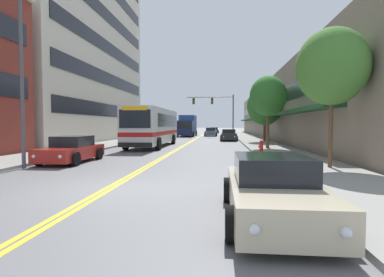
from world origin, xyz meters
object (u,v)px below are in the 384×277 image
(car_navy_moving_second, at_px, (214,130))
(traffic_signal_mast, at_px, (217,107))
(car_dark_grey_parked_left_near, at_px, (163,134))
(car_red_parked_left_mid, at_px, (72,150))
(box_truck, at_px, (187,126))
(street_tree_right_far, at_px, (265,106))
(car_champagne_parked_right_foreground, at_px, (273,190))
(street_tree_right_mid, at_px, (268,96))
(car_slate_blue_moving_lead, at_px, (211,132))
(street_tree_right_near, at_px, (332,67))
(fire_hydrant, at_px, (261,146))
(car_charcoal_parked_right_mid, at_px, (229,135))
(city_bus, at_px, (154,126))
(street_lamp_left_near, at_px, (28,50))

(car_navy_moving_second, distance_m, traffic_signal_mast, 20.83)
(car_dark_grey_parked_left_near, height_order, car_red_parked_left_mid, car_dark_grey_parked_left_near)
(car_dark_grey_parked_left_near, height_order, box_truck, box_truck)
(traffic_signal_mast, distance_m, street_tree_right_far, 15.01)
(car_champagne_parked_right_foreground, xyz_separation_m, traffic_signal_mast, (-1.71, 39.52, 4.04))
(street_tree_right_mid, xyz_separation_m, street_tree_right_far, (0.91, 8.14, -0.27))
(car_slate_blue_moving_lead, relative_size, traffic_signal_mast, 0.64)
(car_champagne_parked_right_foreground, bearing_deg, street_tree_right_far, 82.31)
(street_tree_right_near, relative_size, fire_hydrant, 7.15)
(car_red_parked_left_mid, bearing_deg, car_champagne_parked_right_foreground, -44.06)
(fire_hydrant, bearing_deg, street_tree_right_near, -72.09)
(car_charcoal_parked_right_mid, relative_size, car_slate_blue_moving_lead, 1.00)
(street_tree_right_mid, bearing_deg, box_truck, 109.74)
(car_slate_blue_moving_lead, relative_size, car_navy_moving_second, 1.05)
(car_charcoal_parked_right_mid, bearing_deg, box_truck, 116.41)
(car_red_parked_left_mid, bearing_deg, box_truck, 86.41)
(car_slate_blue_moving_lead, bearing_deg, car_red_parked_left_mid, -99.63)
(city_bus, bearing_deg, box_truck, 88.92)
(fire_hydrant, bearing_deg, city_bus, 142.14)
(car_charcoal_parked_right_mid, distance_m, fire_hydrant, 16.64)
(car_slate_blue_moving_lead, distance_m, street_tree_right_mid, 27.05)
(car_red_parked_left_mid, distance_m, street_tree_right_near, 12.89)
(car_navy_moving_second, height_order, street_tree_right_mid, street_tree_right_mid)
(car_navy_moving_second, xyz_separation_m, fire_hydrant, (4.04, -46.78, -0.05))
(traffic_signal_mast, distance_m, fire_hydrant, 26.87)
(fire_hydrant, bearing_deg, car_dark_grey_parked_left_near, 117.31)
(car_champagne_parked_right_foreground, distance_m, street_lamp_left_near, 12.14)
(city_bus, height_order, traffic_signal_mast, traffic_signal_mast)
(car_navy_moving_second, bearing_deg, street_tree_right_mid, -83.22)
(car_champagne_parked_right_foreground, bearing_deg, street_tree_right_near, 62.77)
(car_dark_grey_parked_left_near, distance_m, car_champagne_parked_right_foreground, 34.30)
(city_bus, xyz_separation_m, car_champagne_parked_right_foreground, (6.99, -19.76, -1.25))
(car_navy_moving_second, bearing_deg, car_charcoal_parked_right_mid, -85.48)
(car_red_parked_left_mid, distance_m, street_tree_right_mid, 14.74)
(car_charcoal_parked_right_mid, bearing_deg, traffic_signal_mast, 99.03)
(fire_hydrant, bearing_deg, street_tree_right_mid, 76.01)
(car_navy_moving_second, height_order, fire_hydrant, car_navy_moving_second)
(car_champagne_parked_right_foreground, height_order, fire_hydrant, car_champagne_parked_right_foreground)
(car_slate_blue_moving_lead, xyz_separation_m, fire_hydrant, (4.24, -30.44, -0.11))
(car_red_parked_left_mid, distance_m, street_lamp_left_near, 5.13)
(traffic_signal_mast, distance_m, street_tree_right_near, 33.08)
(car_red_parked_left_mid, relative_size, car_champagne_parked_right_foreground, 1.04)
(street_tree_right_mid, bearing_deg, car_charcoal_parked_right_mid, 102.17)
(street_tree_right_near, relative_size, street_tree_right_far, 1.02)
(traffic_signal_mast, bearing_deg, car_navy_moving_second, 92.33)
(street_tree_right_near, xyz_separation_m, fire_hydrant, (-2.04, 6.30, -3.81))
(city_bus, height_order, car_dark_grey_parked_left_near, city_bus)
(city_bus, xyz_separation_m, car_navy_moving_second, (4.45, 40.18, -1.25))
(car_champagne_parked_right_foreground, xyz_separation_m, car_charcoal_parked_right_mid, (-0.15, 29.72, 0.04))
(car_navy_moving_second, relative_size, street_lamp_left_near, 0.50)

